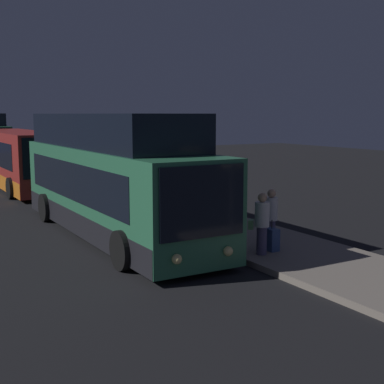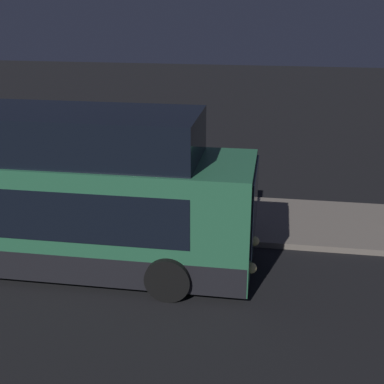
% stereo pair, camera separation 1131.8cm
% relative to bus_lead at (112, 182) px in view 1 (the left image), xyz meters
% --- Properties ---
extents(ground, '(80.00, 80.00, 0.00)m').
position_rel_bus_lead_xyz_m(ground, '(-0.25, 0.03, -1.70)').
color(ground, black).
extents(platform, '(20.00, 3.33, 0.16)m').
position_rel_bus_lead_xyz_m(platform, '(-0.25, 3.29, -1.62)').
color(platform, slate).
rests_on(platform, ground).
extents(bus_lead, '(10.99, 2.82, 3.86)m').
position_rel_bus_lead_xyz_m(bus_lead, '(0.00, 0.00, 0.00)').
color(bus_lead, '#2D704C').
rests_on(bus_lead, ground).
extents(bus_second, '(11.41, 2.77, 2.95)m').
position_rel_bus_lead_xyz_m(bus_second, '(-13.06, -0.00, -0.24)').
color(bus_second, maroon).
rests_on(bus_second, ground).
extents(passenger_boarding, '(0.61, 0.64, 1.64)m').
position_rel_bus_lead_xyz_m(passenger_boarding, '(4.79, 2.26, -0.66)').
color(passenger_boarding, '#4C476B').
rests_on(passenger_boarding, platform).
extents(passenger_waiting, '(0.50, 0.50, 1.62)m').
position_rel_bus_lead_xyz_m(passenger_waiting, '(4.20, 3.06, -0.66)').
color(passenger_waiting, '#4C476B').
rests_on(passenger_waiting, platform).
extents(suitcase, '(0.39, 0.27, 0.85)m').
position_rel_bus_lead_xyz_m(suitcase, '(4.63, 2.75, -1.23)').
color(suitcase, '#334C7F').
rests_on(suitcase, platform).
extents(trash_bin, '(0.44, 0.44, 0.65)m').
position_rel_bus_lead_xyz_m(trash_bin, '(-1.66, 4.30, -1.21)').
color(trash_bin, '#593319').
rests_on(trash_bin, platform).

